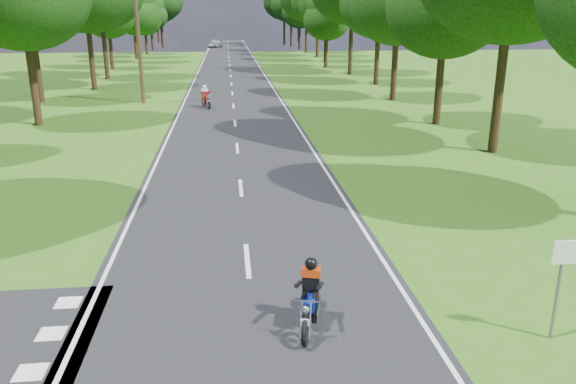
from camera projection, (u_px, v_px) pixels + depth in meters
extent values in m
plane|color=#305A14|center=(251.00, 301.00, 11.81)|extent=(160.00, 160.00, 0.00)
cube|color=black|center=(230.00, 70.00, 59.16)|extent=(7.00, 140.00, 0.02)
cube|color=silver|center=(247.00, 260.00, 13.70)|extent=(0.12, 2.00, 0.01)
cube|color=silver|center=(241.00, 188.00, 19.38)|extent=(0.12, 2.00, 0.01)
cube|color=silver|center=(237.00, 148.00, 25.07)|extent=(0.12, 2.00, 0.01)
cube|color=silver|center=(235.00, 123.00, 30.75)|extent=(0.12, 2.00, 0.01)
cube|color=silver|center=(233.00, 106.00, 36.43)|extent=(0.12, 2.00, 0.01)
cube|color=silver|center=(232.00, 93.00, 42.11)|extent=(0.12, 2.00, 0.01)
cube|color=silver|center=(231.00, 84.00, 47.79)|extent=(0.12, 2.00, 0.01)
cube|color=silver|center=(231.00, 76.00, 53.48)|extent=(0.12, 2.00, 0.01)
cube|color=silver|center=(230.00, 70.00, 59.16)|extent=(0.12, 2.00, 0.01)
cube|color=silver|center=(230.00, 65.00, 64.84)|extent=(0.12, 2.00, 0.01)
cube|color=silver|center=(229.00, 61.00, 70.52)|extent=(0.12, 2.00, 0.01)
cube|color=silver|center=(229.00, 57.00, 76.20)|extent=(0.12, 2.00, 0.01)
cube|color=silver|center=(229.00, 54.00, 81.89)|extent=(0.12, 2.00, 0.01)
cube|color=silver|center=(229.00, 52.00, 87.57)|extent=(0.12, 2.00, 0.01)
cube|color=silver|center=(228.00, 49.00, 93.25)|extent=(0.12, 2.00, 0.01)
cube|color=silver|center=(228.00, 47.00, 98.93)|extent=(0.12, 2.00, 0.01)
cube|color=silver|center=(228.00, 45.00, 104.62)|extent=(0.12, 2.00, 0.01)
cube|color=silver|center=(228.00, 44.00, 110.30)|extent=(0.12, 2.00, 0.01)
cube|color=silver|center=(228.00, 42.00, 115.98)|extent=(0.12, 2.00, 0.01)
cube|color=silver|center=(228.00, 41.00, 121.66)|extent=(0.12, 2.00, 0.01)
cube|color=silver|center=(199.00, 70.00, 58.82)|extent=(0.10, 140.00, 0.01)
cube|color=silver|center=(261.00, 70.00, 59.49)|extent=(0.10, 140.00, 0.01)
cube|color=silver|center=(31.00, 372.00, 9.43)|extent=(0.50, 0.50, 0.01)
cube|color=silver|center=(51.00, 334.00, 10.57)|extent=(0.50, 0.50, 0.01)
cube|color=silver|center=(68.00, 302.00, 11.71)|extent=(0.50, 0.50, 0.01)
cylinder|color=black|center=(34.00, 88.00, 29.80)|extent=(0.40, 0.40, 3.91)
cylinder|color=black|center=(38.00, 74.00, 37.56)|extent=(0.40, 0.40, 3.79)
ellipsoid|color=black|center=(28.00, 0.00, 36.14)|extent=(6.64, 6.64, 5.64)
cylinder|color=black|center=(92.00, 62.00, 43.77)|extent=(0.40, 0.40, 4.32)
cylinder|color=black|center=(105.00, 54.00, 50.82)|extent=(0.40, 0.40, 4.40)
cylinder|color=black|center=(111.00, 54.00, 60.03)|extent=(0.40, 0.40, 3.20)
ellipsoid|color=black|center=(108.00, 15.00, 58.83)|extent=(5.60, 5.60, 4.76)
ellipsoid|color=black|center=(106.00, 0.00, 58.36)|extent=(4.80, 4.80, 4.08)
cylinder|color=black|center=(139.00, 49.00, 67.20)|extent=(0.40, 0.40, 3.22)
ellipsoid|color=black|center=(136.00, 15.00, 65.99)|extent=(5.64, 5.64, 4.79)
ellipsoid|color=black|center=(135.00, 1.00, 65.52)|extent=(4.83, 4.83, 4.11)
cylinder|color=black|center=(136.00, 44.00, 74.34)|extent=(0.40, 0.40, 3.61)
ellipsoid|color=black|center=(133.00, 9.00, 72.98)|extent=(6.31, 6.31, 5.37)
cylinder|color=black|center=(146.00, 45.00, 81.93)|extent=(0.40, 0.40, 2.67)
ellipsoid|color=black|center=(145.00, 21.00, 80.93)|extent=(4.67, 4.67, 3.97)
ellipsoid|color=black|center=(144.00, 12.00, 80.53)|extent=(4.00, 4.00, 3.40)
ellipsoid|color=black|center=(143.00, 2.00, 80.13)|extent=(3.00, 3.00, 2.55)
cylinder|color=black|center=(152.00, 40.00, 90.51)|extent=(0.40, 0.40, 3.09)
ellipsoid|color=black|center=(151.00, 16.00, 89.36)|extent=(5.40, 5.40, 4.59)
ellipsoid|color=black|center=(150.00, 6.00, 88.90)|extent=(4.63, 4.63, 3.93)
cylinder|color=black|center=(162.00, 34.00, 96.57)|extent=(0.40, 0.40, 4.48)
ellipsoid|color=black|center=(160.00, 1.00, 94.89)|extent=(7.84, 7.84, 6.66)
cylinder|color=black|center=(162.00, 34.00, 105.02)|extent=(0.40, 0.40, 4.09)
ellipsoid|color=black|center=(160.00, 5.00, 103.48)|extent=(7.16, 7.16, 6.09)
cylinder|color=black|center=(498.00, 100.00, 23.79)|extent=(0.40, 0.40, 4.56)
cylinder|color=black|center=(439.00, 92.00, 30.09)|extent=(0.40, 0.40, 3.49)
ellipsoid|color=black|center=(445.00, 8.00, 28.78)|extent=(6.12, 6.12, 5.20)
cylinder|color=black|center=(394.00, 73.00, 38.49)|extent=(0.40, 0.40, 3.69)
ellipsoid|color=black|center=(398.00, 3.00, 37.11)|extent=(6.46, 6.46, 5.49)
cylinder|color=black|center=(377.00, 62.00, 46.96)|extent=(0.40, 0.40, 3.74)
ellipsoid|color=black|center=(380.00, 4.00, 45.56)|extent=(6.55, 6.55, 5.57)
cylinder|color=black|center=(351.00, 50.00, 54.64)|extent=(0.40, 0.40, 4.64)
cylinder|color=black|center=(326.00, 54.00, 61.61)|extent=(0.40, 0.40, 2.91)
ellipsoid|color=black|center=(327.00, 20.00, 60.52)|extent=(5.09, 5.09, 4.33)
ellipsoid|color=black|center=(327.00, 6.00, 60.09)|extent=(4.36, 4.36, 3.71)
cylinder|color=black|center=(326.00, 46.00, 68.67)|extent=(0.40, 0.40, 3.88)
ellipsoid|color=black|center=(326.00, 5.00, 67.21)|extent=(6.78, 6.78, 5.77)
cylinder|color=black|center=(317.00, 41.00, 76.68)|extent=(0.40, 0.40, 4.18)
ellipsoid|color=black|center=(318.00, 2.00, 75.11)|extent=(7.31, 7.31, 6.21)
cylinder|color=black|center=(306.00, 37.00, 85.06)|extent=(0.40, 0.40, 4.63)
cylinder|color=black|center=(299.00, 39.00, 92.15)|extent=(0.40, 0.40, 3.36)
ellipsoid|color=black|center=(300.00, 13.00, 90.88)|extent=(5.88, 5.88, 5.00)
ellipsoid|color=black|center=(300.00, 2.00, 90.39)|extent=(5.04, 5.04, 4.29)
cylinder|color=black|center=(291.00, 35.00, 98.83)|extent=(0.40, 0.40, 4.09)
ellipsoid|color=black|center=(291.00, 5.00, 97.29)|extent=(7.15, 7.15, 6.08)
cylinder|color=black|center=(284.00, 33.00, 106.07)|extent=(0.40, 0.40, 4.48)
ellipsoid|color=black|center=(284.00, 2.00, 104.38)|extent=(7.84, 7.84, 6.66)
cylinder|color=black|center=(158.00, 33.00, 113.98)|extent=(0.40, 0.40, 3.84)
ellipsoid|color=black|center=(157.00, 8.00, 112.54)|extent=(6.72, 6.72, 5.71)
cylinder|color=black|center=(298.00, 31.00, 118.77)|extent=(0.40, 0.40, 4.16)
ellipsoid|color=black|center=(299.00, 6.00, 117.21)|extent=(7.28, 7.28, 6.19)
cylinder|color=black|center=(137.00, 37.00, 99.62)|extent=(0.40, 0.40, 3.52)
ellipsoid|color=black|center=(135.00, 11.00, 98.30)|extent=(6.16, 6.16, 5.24)
ellipsoid|color=black|center=(135.00, 1.00, 97.78)|extent=(5.28, 5.28, 4.49)
cylinder|color=black|center=(318.00, 33.00, 105.66)|extent=(0.40, 0.40, 4.48)
ellipsoid|color=black|center=(319.00, 2.00, 103.98)|extent=(7.84, 7.84, 6.66)
cylinder|color=#382616|center=(139.00, 42.00, 36.50)|extent=(0.26, 0.26, 8.00)
cylinder|color=slate|center=(558.00, 290.00, 10.17)|extent=(0.06, 0.06, 2.00)
cube|color=white|center=(565.00, 252.00, 9.92)|extent=(0.45, 0.03, 0.45)
imported|color=#A9ACB0|center=(216.00, 43.00, 97.81)|extent=(2.86, 4.54, 1.44)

